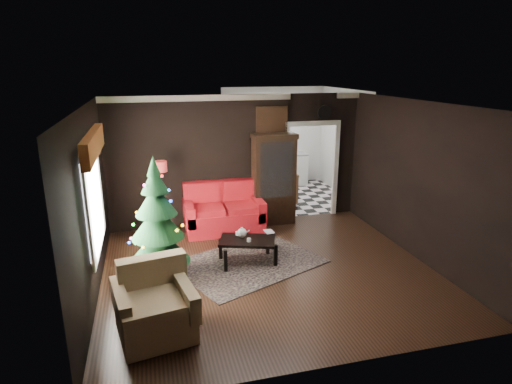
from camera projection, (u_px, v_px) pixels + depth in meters
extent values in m
plane|color=black|center=(269.00, 271.00, 7.29)|extent=(5.50, 5.50, 0.00)
plane|color=white|center=(271.00, 104.00, 6.49)|extent=(5.50, 5.50, 0.00)
plane|color=black|center=(237.00, 161.00, 9.21)|extent=(5.50, 0.00, 5.50)
plane|color=black|center=(335.00, 257.00, 4.57)|extent=(5.50, 0.00, 5.50)
plane|color=black|center=(89.00, 206.00, 6.23)|extent=(0.00, 5.50, 5.50)
plane|color=black|center=(419.00, 181.00, 7.55)|extent=(0.00, 5.50, 5.50)
cube|color=white|center=(93.00, 199.00, 6.41)|extent=(0.05, 1.60, 1.40)
cube|color=brown|center=(93.00, 144.00, 6.20)|extent=(0.12, 2.10, 0.35)
plane|color=silver|center=(288.00, 197.00, 11.41)|extent=(3.00, 3.00, 0.00)
cube|color=white|center=(274.00, 126.00, 12.27)|extent=(0.70, 0.06, 0.70)
cube|color=#42343C|center=(249.00, 263.00, 7.58)|extent=(2.87, 2.54, 0.01)
cylinder|color=white|center=(238.00, 233.00, 7.65)|extent=(0.10, 0.10, 0.07)
cylinder|color=white|center=(249.00, 240.00, 7.37)|extent=(0.08, 0.08, 0.06)
imported|color=#7F6B57|center=(265.00, 227.00, 7.75)|extent=(0.15, 0.03, 0.21)
cylinder|color=white|center=(324.00, 113.00, 9.35)|extent=(0.32, 0.32, 0.06)
cube|color=tan|center=(272.00, 120.00, 9.11)|extent=(0.62, 0.05, 0.52)
cube|color=white|center=(276.00, 170.00, 12.40)|extent=(1.80, 0.60, 0.90)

